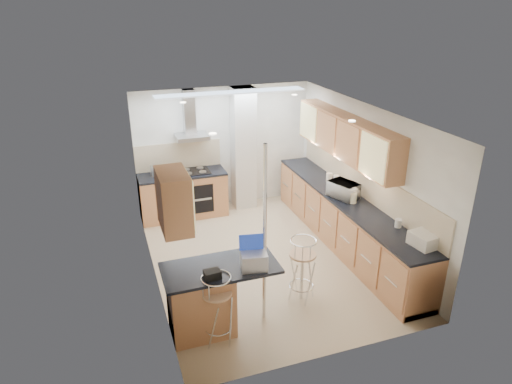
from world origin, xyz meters
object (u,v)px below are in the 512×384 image
object	(u,v)px
microwave	(344,190)
bar_stool_end	(302,270)
bar_stool_near	(217,310)
laptop	(254,261)
bread_bin	(424,240)

from	to	relation	value
microwave	bar_stool_end	size ratio (longest dim) A/B	0.51
microwave	bar_stool_near	world-z (taller)	microwave
bar_stool_near	bar_stool_end	size ratio (longest dim) A/B	0.99
microwave	bar_stool_end	bearing A→B (deg)	113.09
microwave	laptop	distance (m)	2.73
bar_stool_near	bread_bin	xyz separation A→B (m)	(2.90, -0.12, 0.53)
microwave	bar_stool_near	bearing A→B (deg)	102.40
bar_stool_end	bread_bin	world-z (taller)	bread_bin
bar_stool_near	microwave	bearing A→B (deg)	21.10
laptop	bread_bin	xyz separation A→B (m)	(2.40, -0.19, -0.04)
bar_stool_near	bread_bin	bearing A→B (deg)	-13.86
bar_stool_near	bar_stool_end	distance (m)	1.46
laptop	bar_stool_near	distance (m)	0.76
laptop	bar_stool_near	world-z (taller)	laptop
laptop	microwave	bearing A→B (deg)	47.30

